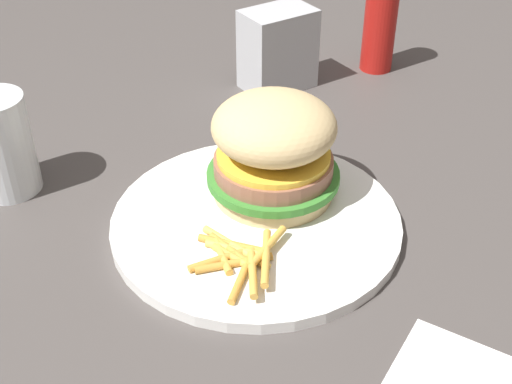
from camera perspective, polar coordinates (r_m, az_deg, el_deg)
ground_plane at (r=0.64m, az=0.88°, el=-4.59°), size 1.60×1.60×0.00m
plate at (r=0.66m, az=0.00°, el=-2.54°), size 0.28×0.28×0.01m
sandwich at (r=0.66m, az=1.50°, el=3.71°), size 0.13×0.13×0.11m
fries_pile at (r=0.60m, az=-1.39°, el=-5.44°), size 0.10×0.09×0.01m
drink_glass at (r=0.74m, az=-20.58°, el=3.33°), size 0.06×0.06×0.11m
napkin_dispenser at (r=0.90m, az=1.85°, el=11.90°), size 0.11×0.10×0.10m
ketchup_bottle at (r=0.96m, az=10.41°, el=13.89°), size 0.04×0.04×0.14m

